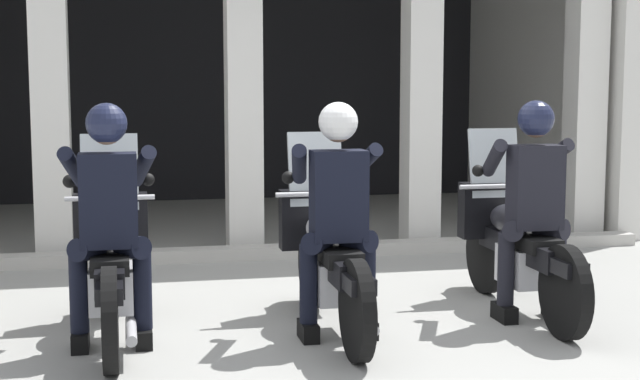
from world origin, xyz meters
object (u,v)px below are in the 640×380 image
Objects in this scene: police_officer_center at (337,200)px; motorcycle_right at (515,244)px; police_officer_left at (109,205)px; motorcycle_left at (111,264)px; motorcycle_center at (328,257)px; police_officer_right at (533,191)px.

motorcycle_right is at bearing 28.10° from police_officer_center.
motorcycle_right is (2.96, 0.40, -0.44)m from police_officer_left.
police_officer_center reaches higher than motorcycle_left.
motorcycle_center and motorcycle_right have the same top height.
police_officer_center is at bearing -155.97° from motorcycle_right.
police_officer_center reaches higher than motorcycle_center.
motorcycle_left and motorcycle_right have the same top height.
motorcycle_left is at bearing 176.75° from police_officer_center.
police_officer_right is at bearing -84.00° from motorcycle_right.
police_officer_center and police_officer_right have the same top height.
motorcycle_right is 1.29× the size of police_officer_right.
motorcycle_left is 2.96m from motorcycle_right.
motorcycle_right is (2.96, 0.12, 0.00)m from motorcycle_left.
police_officer_right is (2.96, -0.17, 0.44)m from motorcycle_left.
police_officer_left reaches higher than motorcycle_left.
motorcycle_right is at bearing 21.96° from police_officer_left.
motorcycle_left is 1.48m from motorcycle_center.
police_officer_right is (1.48, 0.19, 0.00)m from police_officer_center.
police_officer_left and police_officer_center have the same top height.
motorcycle_left is 1.00× the size of motorcycle_right.
police_officer_center reaches higher than motorcycle_right.
police_officer_center is 1.00× the size of police_officer_right.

